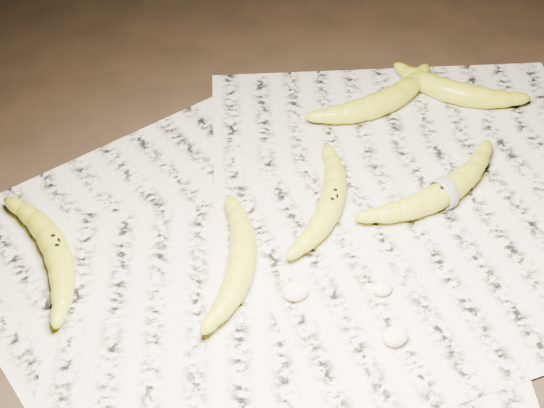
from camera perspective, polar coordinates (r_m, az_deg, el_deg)
name	(u,v)px	position (r m, az deg, el deg)	size (l,w,h in m)	color
ground	(299,242)	(0.99, 2.05, -2.85)	(3.00, 3.00, 0.00)	black
newspaper_patch	(318,227)	(1.01, 3.45, -1.74)	(0.90, 0.70, 0.01)	beige
banana_left_a	(55,248)	(0.99, -16.00, -3.18)	(0.20, 0.06, 0.03)	gold
banana_left_b	(242,260)	(0.94, -2.28, -4.24)	(0.18, 0.06, 0.04)	gold
banana_center	(332,201)	(1.01, 4.50, 0.25)	(0.19, 0.06, 0.03)	gold
banana_taped	(444,191)	(1.05, 12.81, 0.94)	(0.22, 0.06, 0.04)	gold
banana_upper_a	(383,101)	(1.18, 8.32, 7.72)	(0.20, 0.06, 0.04)	gold
banana_upper_b	(455,90)	(1.22, 13.61, 8.33)	(0.18, 0.06, 0.04)	gold
measuring_tape	(444,191)	(1.05, 12.81, 0.94)	(0.05, 0.05, 0.00)	white
flesh_chunk_a	(296,288)	(0.92, 1.81, -6.37)	(0.03, 0.03, 0.02)	#F1E5BA
flesh_chunk_b	(396,334)	(0.90, 9.28, -9.64)	(0.03, 0.03, 0.02)	#F1E5BA
flesh_chunk_c	(383,286)	(0.94, 8.34, -6.15)	(0.03, 0.02, 0.01)	#F1E5BA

